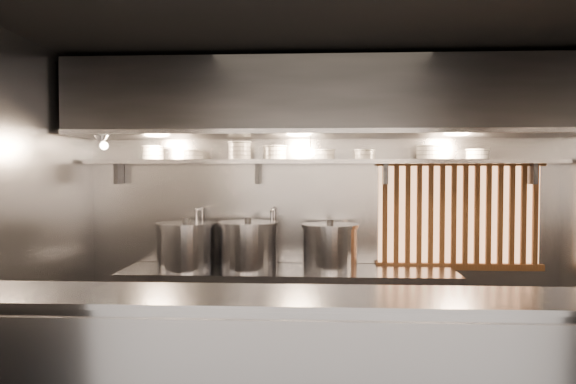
# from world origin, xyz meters

# --- Properties ---
(ceiling) EXTENTS (4.50, 4.50, 0.00)m
(ceiling) POSITION_xyz_m (0.00, 0.00, 2.80)
(ceiling) COLOR black
(ceiling) RESTS_ON wall_back
(wall_back) EXTENTS (4.50, 0.00, 4.50)m
(wall_back) POSITION_xyz_m (0.00, 1.50, 1.40)
(wall_back) COLOR gray
(wall_back) RESTS_ON floor
(wall_left) EXTENTS (0.00, 3.00, 3.00)m
(wall_left) POSITION_xyz_m (-2.25, 0.00, 1.40)
(wall_left) COLOR gray
(wall_left) RESTS_ON floor
(cooking_bench) EXTENTS (3.00, 0.70, 0.90)m
(cooking_bench) POSITION_xyz_m (-0.30, 1.13, 0.45)
(cooking_bench) COLOR #9A9A9F
(cooking_bench) RESTS_ON floor
(bowl_shelf) EXTENTS (4.40, 0.34, 0.04)m
(bowl_shelf) POSITION_xyz_m (0.00, 1.32, 1.88)
(bowl_shelf) COLOR #9A9A9F
(bowl_shelf) RESTS_ON wall_back
(exhaust_hood) EXTENTS (4.40, 0.81, 0.65)m
(exhaust_hood) POSITION_xyz_m (0.00, 1.10, 2.42)
(exhaust_hood) COLOR #2D2D30
(exhaust_hood) RESTS_ON ceiling
(wood_screen) EXTENTS (1.56, 0.09, 1.04)m
(wood_screen) POSITION_xyz_m (1.30, 1.45, 1.38)
(wood_screen) COLOR #FBAE71
(wood_screen) RESTS_ON wall_back
(faucet_left) EXTENTS (0.04, 0.30, 0.50)m
(faucet_left) POSITION_xyz_m (-1.15, 1.37, 1.31)
(faucet_left) COLOR silver
(faucet_left) RESTS_ON wall_back
(faucet_right) EXTENTS (0.04, 0.30, 0.50)m
(faucet_right) POSITION_xyz_m (-0.45, 1.37, 1.31)
(faucet_right) COLOR silver
(faucet_right) RESTS_ON wall_back
(heat_lamp) EXTENTS (0.25, 0.35, 0.20)m
(heat_lamp) POSITION_xyz_m (-1.90, 0.85, 2.07)
(heat_lamp) COLOR #9A9A9F
(heat_lamp) RESTS_ON exhaust_hood
(pendant_bulb) EXTENTS (0.09, 0.09, 0.19)m
(pendant_bulb) POSITION_xyz_m (-0.10, 1.20, 1.96)
(pendant_bulb) COLOR #2D2D30
(pendant_bulb) RESTS_ON exhaust_hood
(stock_pot_left) EXTENTS (0.59, 0.59, 0.47)m
(stock_pot_left) POSITION_xyz_m (-0.66, 1.12, 1.12)
(stock_pot_left) COLOR #9A9A9F
(stock_pot_left) RESTS_ON cooking_bench
(stock_pot_mid) EXTENTS (0.68, 0.68, 0.46)m
(stock_pot_mid) POSITION_xyz_m (-1.23, 1.10, 1.11)
(stock_pot_mid) COLOR #9A9A9F
(stock_pot_mid) RESTS_ON cooking_bench
(stock_pot_right) EXTENTS (0.54, 0.54, 0.45)m
(stock_pot_right) POSITION_xyz_m (0.08, 1.17, 1.11)
(stock_pot_right) COLOR #9A9A9F
(stock_pot_right) RESTS_ON cooking_bench
(bowl_stack_0) EXTENTS (0.21, 0.21, 0.13)m
(bowl_stack_0) POSITION_xyz_m (-1.59, 1.32, 1.97)
(bowl_stack_0) COLOR silver
(bowl_stack_0) RESTS_ON bowl_shelf
(bowl_stack_1) EXTENTS (0.20, 0.20, 0.09)m
(bowl_stack_1) POSITION_xyz_m (-1.20, 1.32, 1.95)
(bowl_stack_1) COLOR silver
(bowl_stack_1) RESTS_ON bowl_shelf
(bowl_stack_2) EXTENTS (0.22, 0.22, 0.17)m
(bowl_stack_2) POSITION_xyz_m (-0.76, 1.32, 1.98)
(bowl_stack_2) COLOR silver
(bowl_stack_2) RESTS_ON bowl_shelf
(bowl_stack_3) EXTENTS (0.23, 0.23, 0.13)m
(bowl_stack_3) POSITION_xyz_m (-0.43, 1.32, 1.97)
(bowl_stack_3) COLOR silver
(bowl_stack_3) RESTS_ON bowl_shelf
(bowl_stack_4) EXTENTS (0.21, 0.21, 0.09)m
(bowl_stack_4) POSITION_xyz_m (0.03, 1.32, 1.95)
(bowl_stack_4) COLOR silver
(bowl_stack_4) RESTS_ON bowl_shelf
(bowl_stack_5) EXTENTS (0.20, 0.20, 0.09)m
(bowl_stack_5) POSITION_xyz_m (0.40, 1.32, 1.95)
(bowl_stack_5) COLOR silver
(bowl_stack_5) RESTS_ON bowl_shelf
(bowl_stack_6) EXTENTS (0.23, 0.23, 0.13)m
(bowl_stack_6) POSITION_xyz_m (0.98, 1.32, 1.97)
(bowl_stack_6) COLOR silver
(bowl_stack_6) RESTS_ON bowl_shelf
(bowl_stack_7) EXTENTS (0.22, 0.22, 0.09)m
(bowl_stack_7) POSITION_xyz_m (1.43, 1.32, 1.95)
(bowl_stack_7) COLOR silver
(bowl_stack_7) RESTS_ON bowl_shelf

